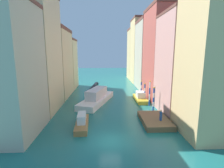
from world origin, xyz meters
TOP-DOWN VIEW (x-y plane):
  - ground_plane at (0.00, 24.50)m, footprint 154.00×154.00m
  - building_left_0 at (-12.66, 2.41)m, footprint 7.43×8.77m
  - building_left_1 at (-12.66, 11.66)m, footprint 7.43×9.51m
  - building_left_2 at (-12.66, 22.24)m, footprint 7.43×11.26m
  - building_left_3 at (-12.66, 32.06)m, footprint 7.43×8.11m
  - building_right_0 at (12.66, 1.35)m, footprint 7.43×7.25m
  - building_right_1 at (12.66, 9.65)m, footprint 7.43×8.98m
  - building_right_2 at (12.66, 19.40)m, footprint 7.43×10.65m
  - building_right_3 at (12.66, 30.49)m, footprint 7.43×10.86m
  - building_right_4 at (12.66, 40.91)m, footprint 7.43×9.74m
  - building_right_5 at (12.66, 50.05)m, footprint 7.43×8.41m
  - waterfront_dock at (6.77, 5.09)m, footprint 3.90×6.43m
  - person_on_dock at (7.32, 4.12)m, footprint 0.36×0.36m
  - mooring_pole_0 at (8.06, 10.30)m, footprint 0.31×0.31m
  - mooring_pole_1 at (8.12, 13.28)m, footprint 0.30×0.30m
  - mooring_pole_2 at (7.82, 16.00)m, footprint 0.30×0.30m
  - mooring_pole_3 at (7.69, 18.84)m, footprint 0.29×0.29m
  - vaporetto_white at (-2.25, 15.81)m, footprint 7.41×13.19m
  - gondola_black at (-3.76, 33.67)m, footprint 1.98×10.72m
  - motorboat_0 at (-3.82, 4.16)m, footprint 2.00×6.07m
  - motorboat_1 at (7.15, 16.89)m, footprint 2.24×6.62m

SIDE VIEW (x-z plane):
  - ground_plane at x=0.00m, z-range 0.00..0.00m
  - gondola_black at x=-3.76m, z-range 0.00..0.43m
  - waterfront_dock at x=6.77m, z-range 0.00..0.74m
  - motorboat_0 at x=-3.82m, z-range -0.28..1.61m
  - motorboat_1 at x=7.15m, z-range -0.30..1.70m
  - vaporetto_white at x=-2.25m, z-range -0.38..2.58m
  - person_on_dock at x=7.32m, z-range 0.68..2.23m
  - mooring_pole_2 at x=7.82m, z-range 0.05..4.08m
  - mooring_pole_3 at x=7.69m, z-range 0.04..4.13m
  - mooring_pole_0 at x=8.06m, z-range 0.05..4.42m
  - mooring_pole_1 at x=8.12m, z-range 0.05..5.03m
  - building_left_3 at x=-12.66m, z-range 0.01..14.26m
  - building_left_2 at x=-12.66m, z-range 0.01..15.90m
  - building_left_0 at x=-12.66m, z-range 0.01..16.52m
  - building_right_1 at x=12.66m, z-range 0.01..16.83m
  - building_right_3 at x=12.66m, z-range 0.01..19.41m
  - building_right_5 at x=12.66m, z-range 0.01..19.71m
  - building_right_2 at x=12.66m, z-range 0.01..20.14m
  - building_left_1 at x=-12.66m, z-range 0.01..20.61m
  - building_right_4 at x=12.66m, z-range 0.01..21.80m
  - building_right_0 at x=12.66m, z-range 0.01..22.60m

